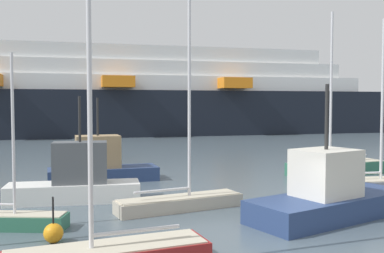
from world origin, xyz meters
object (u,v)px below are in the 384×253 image
(sailboat_3, at_px, (336,166))
(channel_buoy_1, at_px, (53,233))
(fishing_boat_3, at_px, (76,180))
(sailboat_2, at_px, (5,219))
(sailboat_6, at_px, (180,198))
(fishing_boat_2, at_px, (330,195))
(fishing_boat_1, at_px, (101,165))
(sailboat_7, at_px, (372,182))

(sailboat_3, height_order, channel_buoy_1, sailboat_3)
(fishing_boat_3, xyz_separation_m, channel_buoy_1, (-0.96, -5.85, -0.64))
(sailboat_2, relative_size, fishing_boat_3, 1.03)
(sailboat_6, height_order, fishing_boat_2, sailboat_6)
(fishing_boat_1, relative_size, fishing_boat_3, 1.02)
(fishing_boat_2, bearing_deg, sailboat_3, -142.45)
(fishing_boat_1, bearing_deg, channel_buoy_1, 75.76)
(sailboat_2, relative_size, fishing_boat_2, 0.83)
(sailboat_2, height_order, fishing_boat_2, sailboat_2)
(fishing_boat_2, bearing_deg, channel_buoy_1, -15.68)
(sailboat_2, xyz_separation_m, sailboat_7, (16.88, 2.06, 0.06))
(fishing_boat_3, relative_size, channel_buoy_1, 4.07)
(sailboat_7, distance_m, fishing_boat_3, 14.43)
(fishing_boat_1, distance_m, channel_buoy_1, 11.08)
(sailboat_6, relative_size, fishing_boat_2, 1.30)
(sailboat_2, height_order, fishing_boat_3, sailboat_2)
(sailboat_2, height_order, fishing_boat_1, sailboat_2)
(sailboat_3, height_order, fishing_boat_2, sailboat_3)
(fishing_boat_2, relative_size, channel_buoy_1, 5.09)
(sailboat_2, bearing_deg, sailboat_7, 26.34)
(sailboat_2, bearing_deg, fishing_boat_2, 9.51)
(sailboat_6, bearing_deg, channel_buoy_1, -158.20)
(sailboat_6, xyz_separation_m, fishing_boat_3, (-3.99, 2.84, 0.48))
(fishing_boat_2, height_order, fishing_boat_3, fishing_boat_2)
(sailboat_3, xyz_separation_m, sailboat_7, (-1.23, -4.77, -0.10))
(channel_buoy_1, bearing_deg, fishing_boat_1, 76.84)
(fishing_boat_3, height_order, channel_buoy_1, fishing_boat_3)
(sailboat_3, distance_m, sailboat_6, 13.00)
(sailboat_2, xyz_separation_m, fishing_boat_1, (4.12, 8.65, 0.57))
(fishing_boat_1, relative_size, fishing_boat_2, 0.82)
(sailboat_3, bearing_deg, sailboat_2, 14.66)
(sailboat_6, xyz_separation_m, sailboat_7, (10.33, 1.17, -0.07))
(sailboat_2, distance_m, sailboat_7, 17.01)
(sailboat_2, height_order, sailboat_7, sailboat_7)
(sailboat_6, relative_size, fishing_boat_1, 1.59)
(sailboat_2, relative_size, sailboat_6, 0.63)
(sailboat_2, bearing_deg, sailboat_6, 27.09)
(sailboat_6, height_order, sailboat_7, sailboat_6)
(fishing_boat_1, distance_m, fishing_boat_3, 5.17)
(sailboat_2, bearing_deg, sailboat_3, 40.05)
(sailboat_3, bearing_deg, fishing_boat_3, 5.30)
(sailboat_3, relative_size, sailboat_7, 1.15)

